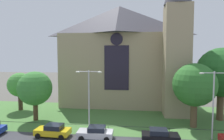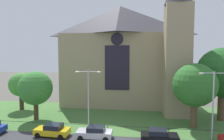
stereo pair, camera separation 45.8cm
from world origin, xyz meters
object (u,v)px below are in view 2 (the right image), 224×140
(tree_left_far, at_px, (21,85))
(streetlamp_near, at_px, (88,93))
(streetlamp_far, at_px, (213,97))
(tree_right_near, at_px, (195,85))
(parked_car_yellow, at_px, (53,130))
(tree_left_near, at_px, (35,88))
(tree_right_far, at_px, (222,73))
(parked_car_black, at_px, (159,136))
(church_building, at_px, (124,54))
(parked_car_silver, at_px, (95,133))

(tree_left_far, relative_size, streetlamp_near, 0.84)
(streetlamp_near, height_order, streetlamp_far, streetlamp_near)
(tree_right_near, bearing_deg, parked_car_yellow, -163.46)
(tree_left_near, xyz_separation_m, parked_car_yellow, (5.19, -5.66, -4.15))
(streetlamp_far, relative_size, parked_car_yellow, 1.89)
(parked_car_yellow, bearing_deg, tree_left_far, -42.46)
(tree_left_near, relative_size, tree_right_far, 0.68)
(parked_car_yellow, distance_m, parked_car_black, 12.79)
(tree_left_far, xyz_separation_m, parked_car_black, (23.60, -10.94, -3.83))
(tree_right_far, relative_size, parked_car_yellow, 2.60)
(parked_car_black, bearing_deg, tree_left_near, 162.46)
(tree_right_near, relative_size, streetlamp_near, 1.10)
(tree_left_far, height_order, tree_left_near, tree_left_near)
(church_building, xyz_separation_m, tree_right_far, (15.56, -9.11, -2.95))
(tree_left_near, distance_m, parked_car_black, 19.33)
(tree_right_near, height_order, parked_car_silver, tree_right_near)
(tree_left_far, height_order, parked_car_black, tree_left_far)
(tree_left_far, bearing_deg, church_building, 21.86)
(tree_left_far, distance_m, tree_right_near, 29.36)
(church_building, distance_m, parked_car_black, 21.27)
(tree_left_near, xyz_separation_m, streetlamp_far, (24.21, -4.30, 0.26))
(parked_car_silver, bearing_deg, tree_right_near, -158.19)
(tree_left_far, distance_m, tree_right_far, 33.90)
(streetlamp_near, bearing_deg, streetlamp_far, 0.00)
(church_building, relative_size, parked_car_black, 6.18)
(parked_car_silver, bearing_deg, tree_left_near, -29.86)
(tree_right_near, distance_m, tree_left_near, 23.22)
(streetlamp_near, relative_size, parked_car_yellow, 1.90)
(streetlamp_near, bearing_deg, tree_right_far, 22.25)
(church_building, height_order, parked_car_yellow, church_building)
(church_building, xyz_separation_m, tree_left_far, (-18.19, -7.30, -5.70))
(church_building, distance_m, tree_right_far, 18.27)
(parked_car_yellow, bearing_deg, tree_right_far, -155.92)
(tree_left_far, bearing_deg, tree_right_near, -10.80)
(church_building, relative_size, streetlamp_near, 3.21)
(tree_right_near, xyz_separation_m, tree_right_far, (4.93, 3.68, 1.45))
(tree_left_far, relative_size, tree_left_near, 0.91)
(tree_left_far, xyz_separation_m, streetlamp_far, (29.83, -9.48, 0.59))
(tree_right_far, height_order, parked_car_silver, tree_right_far)
(tree_right_far, xyz_separation_m, streetlamp_far, (-3.91, -7.67, -2.16))
(church_building, height_order, parked_car_black, church_building)
(church_building, distance_m, parked_car_silver, 20.65)
(parked_car_silver, bearing_deg, church_building, -97.76)
(tree_right_near, distance_m, tree_right_far, 6.32)
(tree_right_far, relative_size, streetlamp_far, 1.37)
(parked_car_yellow, bearing_deg, parked_car_black, -177.84)
(church_building, xyz_separation_m, streetlamp_near, (-3.18, -16.78, -5.10))
(tree_right_near, xyz_separation_m, tree_left_near, (-23.19, 0.31, -0.97))
(tree_left_far, bearing_deg, streetlamp_near, -32.30)
(streetlamp_near, relative_size, parked_car_black, 1.93)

